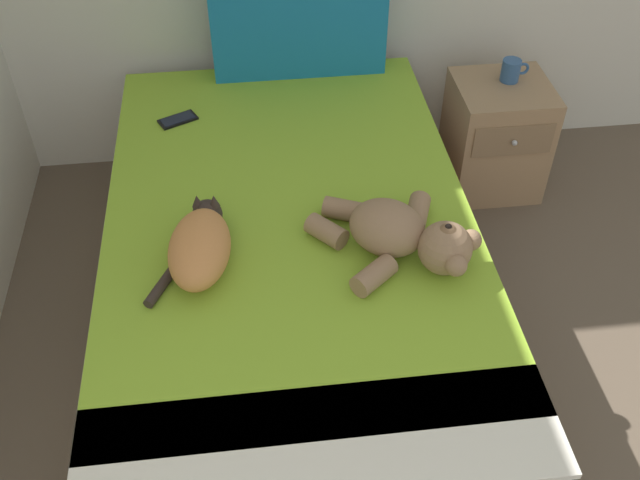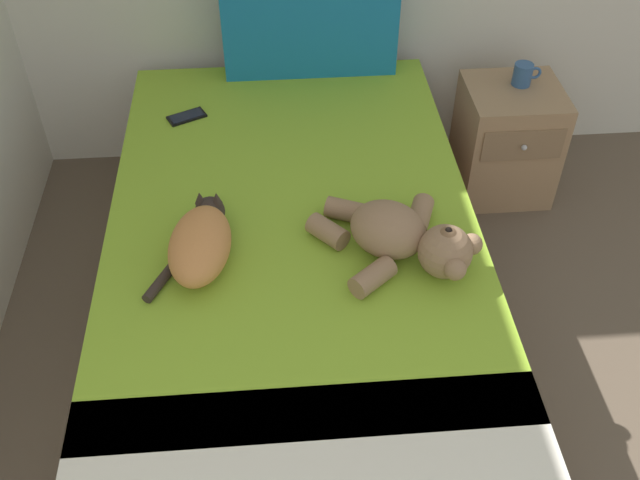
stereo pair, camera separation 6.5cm
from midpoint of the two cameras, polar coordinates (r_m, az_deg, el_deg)
The scene contains 7 objects.
bed at distance 2.65m, azimuth -2.96°, elevation -2.37°, with size 1.29×2.09×0.53m.
patterned_cushion at distance 3.12m, azimuth -2.34°, elevation 17.49°, with size 0.73×0.14×0.55m.
cat at distance 2.28m, azimuth -10.18°, elevation -0.42°, with size 0.29×0.42×0.15m.
teddy_bear at distance 2.28m, azimuth 5.72°, elevation 0.39°, with size 0.53×0.45×0.18m.
cell_phone at distance 2.97m, azimuth -11.71°, elevation 9.22°, with size 0.16×0.13×0.01m.
nightstand at distance 3.38m, azimuth 13.04°, elevation 7.89°, with size 0.40×0.41×0.52m.
mug at distance 3.26m, azimuth 14.20°, elevation 12.77°, with size 0.12×0.08×0.09m.
Camera 1 is at (1.01, 0.94, 2.14)m, focal length 40.82 mm.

